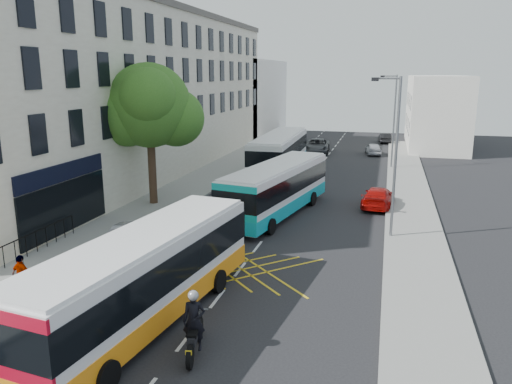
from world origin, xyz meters
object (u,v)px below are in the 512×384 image
Objects in this scene: street_tree at (149,106)px; motorbike at (194,324)px; red_hatchback at (378,197)px; lamp_near at (394,149)px; lamp_far at (393,116)px; bus_mid at (277,189)px; bus_near at (144,277)px; pedestrian_far at (22,276)px; distant_car_grey at (317,146)px; distant_car_silver at (373,149)px; bus_far at (279,153)px; parked_car_silver at (128,243)px; distant_car_dark at (385,138)px.

street_tree is 18.90m from motorbike.
motorbike is at bearing 81.28° from red_hatchback.
lamp_far is at bearing 90.00° from lamp_near.
street_tree is at bearing -170.48° from bus_mid.
bus_mid is (-6.55, -17.21, -3.00)m from lamp_far.
bus_near reaches higher than bus_mid.
lamp_near reaches higher than pedestrian_far.
distant_car_silver is (5.81, 0.52, -0.14)m from distant_car_grey.
lamp_near is 4.97× the size of pedestrian_far.
bus_far reaches higher than parked_car_silver.
lamp_near is 0.67× the size of bus_far.
lamp_far is at bearing 82.82° from bus_near.
distant_car_silver is at bearing 77.52° from distant_car_dark.
lamp_near is at bearing -12.34° from bus_mid.
distant_car_silver is at bearing 77.15° from parked_car_silver.
pedestrian_far reaches higher than parked_car_silver.
lamp_far is 11.00m from distant_car_grey.
street_tree is 37.38m from distant_car_dark.
distant_car_silver is at bearing 93.60° from lamp_near.
parked_car_silver is at bearing 54.11° from red_hatchback.
parked_car_silver is 2.75× the size of pedestrian_far.
distant_car_grey is at bearing 137.08° from lamp_far.
distant_car_dark is at bearing 91.07° from lamp_near.
bus_far is at bearing 99.37° from bus_near.
pedestrian_far is at bearing -83.79° from street_tree.
bus_far is 5.20× the size of motorbike.
motorbike is 7.80m from pedestrian_far.
street_tree is 1.63× the size of distant_car_grey.
bus_near is 7.04× the size of pedestrian_far.
motorbike is 0.52× the size of parked_car_silver.
distant_car_grey is (0.42, 38.29, -0.89)m from bus_near.
parked_car_silver is 1.24× the size of distant_car_dark.
bus_mid is 2.58× the size of red_hatchback.
bus_far is (5.71, 11.90, -4.52)m from street_tree.
distant_car_grey is at bearing 103.11° from bus_mid.
distant_car_dark is (7.27, 48.43, -1.06)m from bus_near.
street_tree is at bearing 108.52° from motorbike.
motorbike is 0.64× the size of distant_car_silver.
lamp_far is at bearing 79.92° from bus_mid.
motorbike reaches higher than distant_car_grey.
pedestrian_far is at bearing 154.97° from motorbike.
motorbike is at bearing -59.90° from street_tree.
lamp_near is 17.61m from bus_far.
bus_mid reaches higher than motorbike.
parked_car_silver is 33.24m from distant_car_grey.
street_tree reaches higher than red_hatchback.
distant_car_dark is at bearing 79.36° from parked_car_silver.
motorbike is at bearing 78.05° from distant_car_dark.
bus_far is at bearing 64.36° from street_tree.
motorbike is (-5.61, -12.72, -3.64)m from lamp_near.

